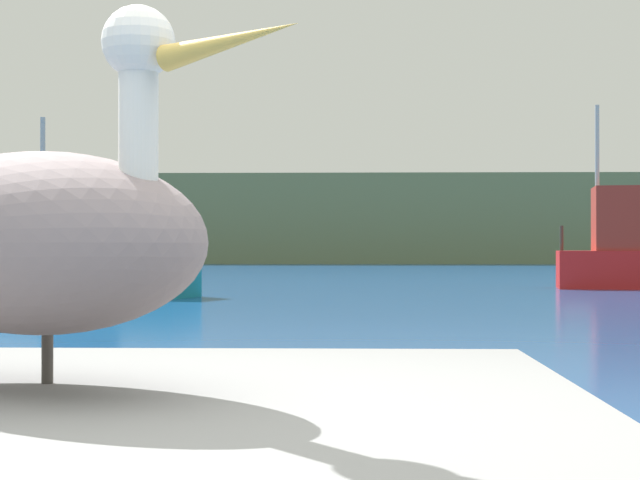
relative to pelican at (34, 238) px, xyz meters
name	(u,v)px	position (x,y,z in m)	size (l,w,h in m)	color
hillside_backdrop	(346,221)	(0.56, 69.26, 1.85)	(140.00, 11.41, 6.06)	#6B7A51
pelican	(34,238)	(0.00, 0.00, 0.00)	(1.30, 1.04, 0.90)	gray
fishing_boat_teal	(92,259)	(-5.25, 20.80, -0.32)	(5.11, 3.02, 4.27)	teal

